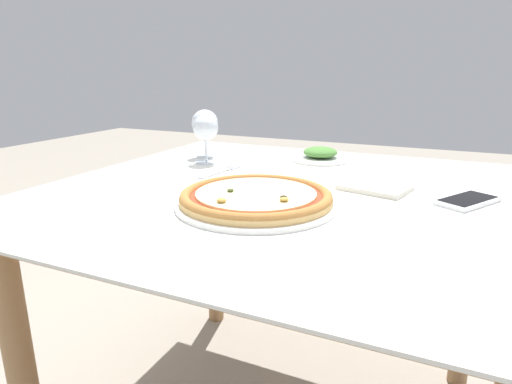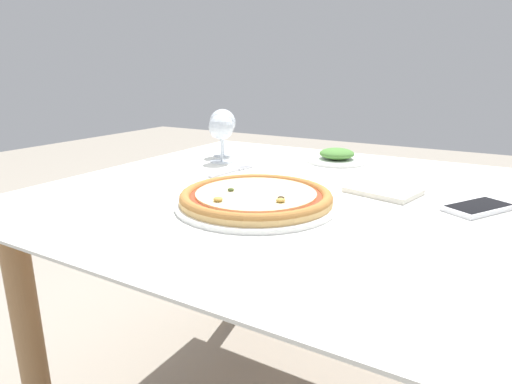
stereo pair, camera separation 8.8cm
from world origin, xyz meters
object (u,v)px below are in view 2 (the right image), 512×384
(pizza_plate, at_px, (256,198))
(wine_glass_far_left, at_px, (221,129))
(cell_phone, at_px, (478,207))
(dining_table, at_px, (292,224))
(fork, at_px, (232,171))
(wine_glass_far_right, at_px, (223,123))
(side_plate, at_px, (337,157))

(pizza_plate, bearing_deg, wine_glass_far_left, 133.67)
(wine_glass_far_left, bearing_deg, cell_phone, -10.08)
(dining_table, relative_size, pizza_plate, 3.34)
(fork, height_order, wine_glass_far_left, wine_glass_far_left)
(pizza_plate, xyz_separation_m, cell_phone, (0.40, 0.20, -0.01))
(dining_table, xyz_separation_m, wine_glass_far_right, (-0.38, 0.26, 0.19))
(dining_table, bearing_deg, wine_glass_far_right, 145.62)
(cell_phone, xyz_separation_m, side_plate, (-0.41, 0.30, 0.01))
(wine_glass_far_left, xyz_separation_m, wine_glass_far_right, (-0.05, 0.08, 0.01))
(cell_phone, bearing_deg, fork, 176.92)
(pizza_plate, bearing_deg, fork, 132.29)
(dining_table, bearing_deg, pizza_plate, -94.49)
(cell_phone, distance_m, side_plate, 0.51)
(fork, relative_size, wine_glass_far_left, 1.17)
(dining_table, xyz_separation_m, cell_phone, (0.39, 0.05, 0.09))
(pizza_plate, distance_m, cell_phone, 0.45)
(dining_table, xyz_separation_m, wine_glass_far_left, (-0.33, 0.18, 0.19))
(dining_table, height_order, side_plate, side_plate)
(side_plate, bearing_deg, pizza_plate, -88.83)
(fork, xyz_separation_m, cell_phone, (0.62, -0.03, 0.00))
(pizza_plate, xyz_separation_m, fork, (-0.21, 0.24, -0.01))
(dining_table, distance_m, wine_glass_far_left, 0.42)
(wine_glass_far_left, bearing_deg, pizza_plate, -46.33)
(wine_glass_far_right, distance_m, side_plate, 0.38)
(cell_phone, height_order, side_plate, side_plate)
(fork, relative_size, side_plate, 0.93)
(pizza_plate, height_order, side_plate, side_plate)
(dining_table, height_order, fork, fork)
(wine_glass_far_left, xyz_separation_m, side_plate, (0.30, 0.18, -0.09))
(side_plate, bearing_deg, cell_phone, -36.55)
(dining_table, bearing_deg, wine_glass_far_left, 151.43)
(fork, bearing_deg, wine_glass_far_right, 130.87)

